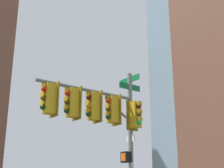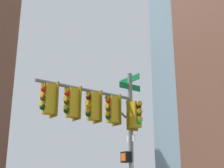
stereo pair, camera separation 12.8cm
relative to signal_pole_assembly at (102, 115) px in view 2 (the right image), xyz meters
The scene contains 1 object.
signal_pole_assembly is the anchor object (origin of this frame).
Camera 2 is at (-7.57, 10.02, 1.76)m, focal length 51.16 mm.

